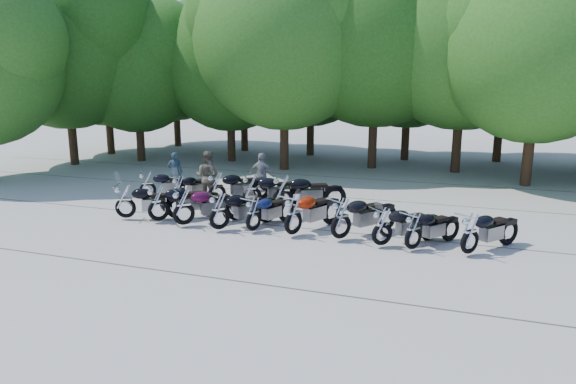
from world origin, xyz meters
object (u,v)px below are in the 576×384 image
(rider_2, at_px, (262,175))
(motorcycle_4, at_px, (253,213))
(motorcycle_10, at_px, (148,184))
(motorcycle_13, at_px, (252,189))
(motorcycle_6, at_px, (341,217))
(motorcycle_7, at_px, (382,225))
(rider_0, at_px, (175,172))
(motorcycle_0, at_px, (125,200))
(motorcycle_8, at_px, (413,229))
(motorcycle_2, at_px, (184,205))
(motorcycle_11, at_px, (179,188))
(motorcycle_12, at_px, (217,187))
(rider_1, at_px, (208,176))
(motorcycle_3, at_px, (219,210))
(motorcycle_9, at_px, (470,232))
(motorcycle_14, at_px, (283,191))
(motorcycle_1, at_px, (158,202))
(motorcycle_5, at_px, (293,213))

(rider_2, bearing_deg, motorcycle_4, 111.61)
(motorcycle_10, relative_size, motorcycle_13, 0.89)
(motorcycle_4, xyz_separation_m, motorcycle_6, (2.64, 0.05, 0.09))
(motorcycle_7, relative_size, rider_0, 1.37)
(motorcycle_10, bearing_deg, rider_2, -97.91)
(motorcycle_0, bearing_deg, motorcycle_8, -111.33)
(motorcycle_2, distance_m, motorcycle_4, 2.25)
(motorcycle_8, bearing_deg, motorcycle_11, 19.00)
(motorcycle_7, xyz_separation_m, motorcycle_12, (-6.39, 2.85, 0.05))
(rider_1, bearing_deg, motorcycle_3, 118.79)
(motorcycle_11, relative_size, rider_2, 1.17)
(motorcycle_7, relative_size, motorcycle_12, 0.92)
(motorcycle_4, height_order, motorcycle_10, motorcycle_10)
(motorcycle_9, bearing_deg, motorcycle_11, 23.39)
(motorcycle_7, distance_m, motorcycle_9, 2.23)
(motorcycle_6, bearing_deg, motorcycle_13, 1.17)
(rider_1, bearing_deg, motorcycle_12, 138.82)
(motorcycle_3, distance_m, motorcycle_6, 3.65)
(motorcycle_3, distance_m, motorcycle_11, 4.07)
(motorcycle_0, relative_size, motorcycle_7, 1.06)
(motorcycle_7, relative_size, motorcycle_14, 0.88)
(motorcycle_13, bearing_deg, motorcycle_8, -147.42)
(motorcycle_14, xyz_separation_m, rider_1, (-3.14, 0.47, 0.23))
(motorcycle_2, bearing_deg, motorcycle_4, -131.33)
(motorcycle_14, bearing_deg, rider_2, 14.16)
(motorcycle_1, height_order, motorcycle_11, motorcycle_1)
(motorcycle_4, relative_size, rider_0, 1.31)
(rider_0, bearing_deg, motorcycle_5, 122.88)
(motorcycle_8, height_order, motorcycle_14, motorcycle_14)
(motorcycle_2, height_order, motorcycle_8, motorcycle_2)
(motorcycle_8, bearing_deg, rider_1, 13.12)
(motorcycle_4, bearing_deg, motorcycle_0, 20.85)
(motorcycle_1, relative_size, motorcycle_4, 1.13)
(motorcycle_11, distance_m, rider_1, 1.12)
(motorcycle_11, height_order, motorcycle_13, motorcycle_13)
(motorcycle_14, bearing_deg, motorcycle_2, 115.39)
(motorcycle_1, distance_m, rider_2, 4.72)
(motorcycle_12, bearing_deg, motorcycle_1, 119.49)
(motorcycle_3, height_order, motorcycle_14, motorcycle_14)
(motorcycle_6, distance_m, rider_1, 6.59)
(motorcycle_3, bearing_deg, motorcycle_13, -50.88)
(motorcycle_8, bearing_deg, motorcycle_14, 4.71)
(motorcycle_4, bearing_deg, motorcycle_11, -12.02)
(motorcycle_8, bearing_deg, rider_2, -0.34)
(motorcycle_9, height_order, rider_0, rider_0)
(motorcycle_8, xyz_separation_m, motorcycle_12, (-7.21, 2.88, 0.08))
(rider_1, bearing_deg, rider_2, -147.71)
(motorcycle_6, relative_size, motorcycle_12, 1.02)
(motorcycle_9, relative_size, rider_1, 1.20)
(motorcycle_3, distance_m, motorcycle_7, 4.82)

